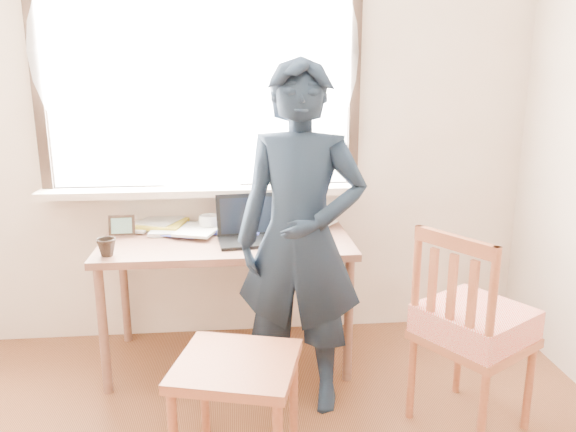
{
  "coord_description": "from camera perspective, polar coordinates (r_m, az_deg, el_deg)",
  "views": [
    {
      "loc": [
        -0.02,
        -1.3,
        1.61
      ],
      "look_at": [
        0.2,
        0.95,
        1.02
      ],
      "focal_mm": 35.0,
      "sensor_mm": 36.0,
      "label": 1
    }
  ],
  "objects": [
    {
      "name": "desk",
      "position": [
        3.08,
        -6.2,
        -3.64
      ],
      "size": [
        1.34,
        0.67,
        0.72
      ],
      "color": "brown",
      "rests_on": "ground"
    },
    {
      "name": "work_chair",
      "position": [
        2.36,
        -5.25,
        -16.01
      ],
      "size": [
        0.57,
        0.56,
        0.48
      ],
      "color": "#9D5333",
      "rests_on": "ground"
    },
    {
      "name": "mouse",
      "position": [
        2.99,
        1.95,
        -2.35
      ],
      "size": [
        0.09,
        0.06,
        0.03
      ],
      "primitive_type": "ellipsoid",
      "color": "black",
      "rests_on": "desk"
    },
    {
      "name": "book_a",
      "position": [
        3.27,
        -13.73,
        -1.35
      ],
      "size": [
        0.2,
        0.27,
        0.02
      ],
      "primitive_type": "imported",
      "rotation": [
        0.0,
        0.0,
        -0.04
      ],
      "color": "white",
      "rests_on": "desk"
    },
    {
      "name": "desk_clutter",
      "position": [
        3.2,
        -9.55,
        -1.27
      ],
      "size": [
        0.75,
        0.53,
        0.04
      ],
      "color": "maroon",
      "rests_on": "desk"
    },
    {
      "name": "mug_dark",
      "position": [
        2.9,
        -17.95,
        -3.04
      ],
      "size": [
        0.1,
        0.1,
        0.09
      ],
      "primitive_type": "imported",
      "rotation": [
        0.0,
        0.0,
        -0.09
      ],
      "color": "black",
      "rests_on": "desk"
    },
    {
      "name": "laptop",
      "position": [
        3.02,
        -3.87,
        -1.41
      ],
      "size": [
        0.37,
        0.32,
        0.24
      ],
      "color": "black",
      "rests_on": "desk"
    },
    {
      "name": "book_b",
      "position": [
        3.33,
        1.03,
        -0.64
      ],
      "size": [
        0.32,
        0.33,
        0.02
      ],
      "primitive_type": "imported",
      "rotation": [
        0.0,
        0.0,
        -0.67
      ],
      "color": "white",
      "rests_on": "desk"
    },
    {
      "name": "mug_white",
      "position": [
        3.21,
        -7.99,
        -0.73
      ],
      "size": [
        0.16,
        0.16,
        0.09
      ],
      "primitive_type": "imported",
      "rotation": [
        0.0,
        0.0,
        0.42
      ],
      "color": "white",
      "rests_on": "desk"
    },
    {
      "name": "side_chair",
      "position": [
        2.69,
        18.22,
        -10.52
      ],
      "size": [
        0.59,
        0.6,
        0.95
      ],
      "color": "#9D5333",
      "rests_on": "ground"
    },
    {
      "name": "picture_frame",
      "position": [
        3.2,
        -16.51,
        -1.07
      ],
      "size": [
        0.14,
        0.02,
        0.11
      ],
      "color": "black",
      "rests_on": "desk"
    },
    {
      "name": "person",
      "position": [
        2.63,
        1.25,
        -2.48
      ],
      "size": [
        0.7,
        0.56,
        1.67
      ],
      "primitive_type": "imported",
      "rotation": [
        0.0,
        0.0,
        -0.29
      ],
      "color": "black",
      "rests_on": "ground"
    },
    {
      "name": "room_shell",
      "position": [
        1.5,
        -5.68,
        15.64
      ],
      "size": [
        3.52,
        4.02,
        2.61
      ],
      "color": "beige",
      "rests_on": "ground"
    }
  ]
}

